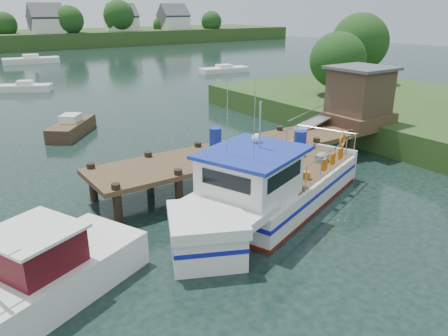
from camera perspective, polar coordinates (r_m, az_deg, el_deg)
ground_plane at (r=19.78m, az=-0.12°, el=-1.74°), size 160.00×160.00×0.00m
near_shore at (r=31.35m, az=27.23°, el=8.16°), size 16.00×30.00×7.76m
dock at (r=23.29m, az=13.22°, el=6.88°), size 16.60×3.00×4.78m
lobster_boat at (r=16.46m, az=5.77°, el=-2.89°), size 10.74×6.20×5.29m
work_boat at (r=12.45m, az=-26.41°, el=-14.67°), size 8.06×5.12×4.36m
moored_rowboat at (r=28.64m, az=-19.27°, el=5.06°), size 3.92×4.32×1.27m
moored_far at (r=69.33m, az=-23.88°, el=12.76°), size 7.78×3.71×1.27m
moored_b at (r=45.64m, az=-24.52°, el=9.54°), size 4.85×3.57×1.03m
moored_c at (r=54.53m, az=0.02°, el=12.74°), size 6.25×2.76×0.96m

